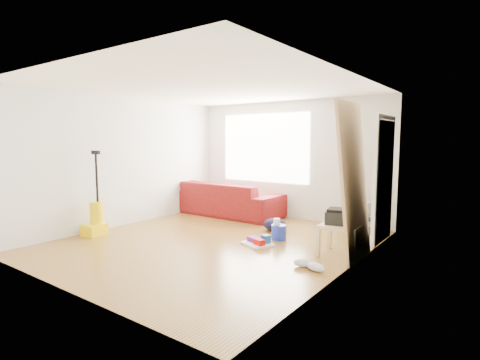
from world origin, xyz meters
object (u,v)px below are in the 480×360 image
Objects in this scene: tv_stand at (358,223)px; cleaning_tray at (258,242)px; side_table at (341,229)px; backpack at (275,231)px; bucket at (279,239)px; sofa at (227,214)px; vacuum at (95,220)px.

tv_stand reaches higher than cleaning_tray.
side_table is at bearing -77.28° from tv_stand.
backpack is (-1.53, 0.68, -0.39)m from side_table.
bucket reaches higher than backpack.
tv_stand is at bearing 22.23° from backpack.
sofa is 1.71× the size of vacuum.
side_table is 1.09× the size of cleaning_tray.
cleaning_tray is 1.28× the size of backpack.
backpack is (-0.26, 0.97, -0.05)m from cleaning_tray.
cleaning_tray is at bearing -101.34° from bucket.
sofa is 3.50m from side_table.
tv_stand is at bearing 58.81° from bucket.
sofa is 4.23× the size of side_table.
tv_stand is 1.31× the size of cleaning_tray.
side_table is at bearing -39.63° from backpack.
sofa reaches higher than backpack.
backpack is (-1.23, -0.96, -0.14)m from tv_stand.
vacuum reaches higher than bucket.
backpack is at bearing 105.34° from cleaning_tray.
sofa is 3.55× the size of tv_stand.
backpack is at bearing 157.63° from sofa.
side_table reaches higher than backpack.
bucket is 0.59× the size of backpack.
sofa reaches higher than bucket.
tv_stand is at bearing -174.67° from sofa.
sofa is 2.34m from bucket.
sofa is at bearing 67.96° from vacuum.
tv_stand is (2.90, 0.27, 0.14)m from sofa.
cleaning_tray is 0.37× the size of vacuum.
cleaning_tray is at bearing -167.39° from side_table.
side_table is at bearing 156.83° from sofa.
tv_stand reaches higher than backpack.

